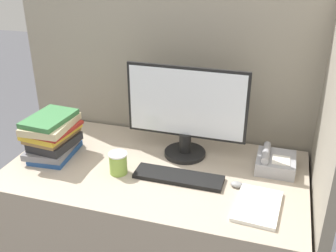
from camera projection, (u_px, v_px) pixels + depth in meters
The scene contains 10 objects.
cubicle_panel_rear at pixel (179, 121), 2.32m from camera, with size 1.88×0.04×1.69m.
cubicle_panel_right at pixel (321, 179), 1.77m from camera, with size 0.04×0.86×1.69m.
desk at pixel (157, 229), 2.14m from camera, with size 1.48×0.80×0.78m.
monitor at pixel (186, 113), 1.99m from camera, with size 0.62×0.22×0.48m.
keyboard at pixel (179, 177), 1.88m from camera, with size 0.43×0.12×0.02m.
mouse at pixel (237, 184), 1.82m from camera, with size 0.06×0.04×0.03m.
coffee_cup at pixel (118, 163), 1.91m from camera, with size 0.09×0.09×0.11m.
book_stack at pixel (52, 136), 2.04m from camera, with size 0.25×0.30×0.23m.
desk_telephone at pixel (275, 162), 1.95m from camera, with size 0.19×0.20×0.10m.
paper_pile at pixel (257, 206), 1.68m from camera, with size 0.20×0.28×0.02m.
Camera 1 is at (0.55, -1.20, 1.82)m, focal length 42.00 mm.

